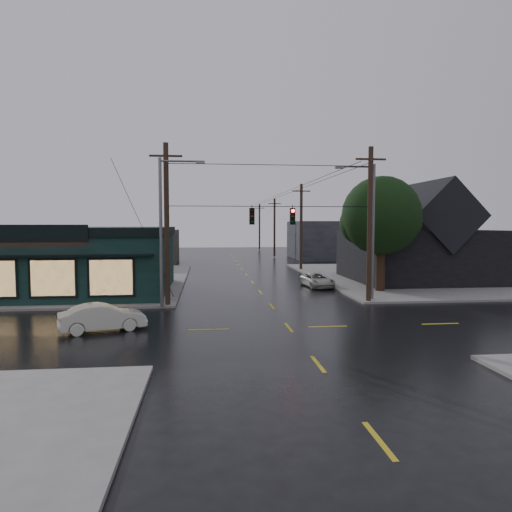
{
  "coord_description": "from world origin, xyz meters",
  "views": [
    {
      "loc": [
        -4.08,
        -22.2,
        5.17
      ],
      "look_at": [
        -0.99,
        6.0,
        3.19
      ],
      "focal_mm": 32.0,
      "sensor_mm": 36.0,
      "label": 1
    }
  ],
  "objects": [
    {
      "name": "sedan_cream",
      "position": [
        -9.09,
        0.27,
        0.67
      ],
      "size": [
        4.29,
        2.68,
        1.33
      ],
      "primitive_type": "imported",
      "rotation": [
        0.0,
        0.0,
        1.91
      ],
      "color": "beige",
      "rests_on": "ground"
    },
    {
      "name": "utility_pole_ne",
      "position": [
        6.5,
        6.5,
        0.0
      ],
      "size": [
        2.0,
        0.32,
        10.15
      ],
      "primitive_type": null,
      "color": "black",
      "rests_on": "ground"
    },
    {
      "name": "streetlight_ne",
      "position": [
        7.0,
        7.2,
        0.0
      ],
      "size": [
        5.4,
        0.3,
        9.15
      ],
      "primitive_type": null,
      "color": "#5D5F61",
      "rests_on": "ground"
    },
    {
      "name": "ground_plane",
      "position": [
        0.0,
        0.0,
        0.0
      ],
      "size": [
        160.0,
        160.0,
        0.0
      ],
      "primitive_type": "plane",
      "color": "black"
    },
    {
      "name": "streetlight_nw",
      "position": [
        -6.8,
        5.8,
        0.0
      ],
      "size": [
        5.4,
        0.3,
        9.15
      ],
      "primitive_type": null,
      "color": "#5D5F61",
      "rests_on": "ground"
    },
    {
      "name": "utility_pole_far_b",
      "position": [
        6.5,
        48.0,
        0.0
      ],
      "size": [
        2.0,
        0.32,
        9.15
      ],
      "primitive_type": null,
      "color": "black",
      "rests_on": "ground"
    },
    {
      "name": "sidewalk_nw",
      "position": [
        -20.0,
        20.0,
        0.07
      ],
      "size": [
        28.0,
        28.0,
        0.15
      ],
      "primitive_type": "cube",
      "color": "slate",
      "rests_on": "ground"
    },
    {
      "name": "pizza_shop",
      "position": [
        -15.0,
        12.94,
        2.56
      ],
      "size": [
        16.3,
        12.34,
        4.9
      ],
      "color": "black",
      "rests_on": "ground"
    },
    {
      "name": "utility_pole_nw",
      "position": [
        -6.5,
        6.5,
        0.0
      ],
      "size": [
        2.0,
        0.32,
        10.15
      ],
      "primitive_type": null,
      "color": "black",
      "rests_on": "ground"
    },
    {
      "name": "suv_silver",
      "position": [
        4.99,
        14.3,
        0.58
      ],
      "size": [
        2.37,
        4.36,
        1.16
      ],
      "primitive_type": "imported",
      "rotation": [
        0.0,
        0.0,
        0.11
      ],
      "color": "#B0ADA2",
      "rests_on": "ground"
    },
    {
      "name": "utility_pole_far_a",
      "position": [
        6.5,
        28.0,
        0.0
      ],
      "size": [
        2.0,
        0.32,
        9.65
      ],
      "primitive_type": null,
      "color": "black",
      "rests_on": "ground"
    },
    {
      "name": "ne_building",
      "position": [
        15.0,
        17.0,
        4.47
      ],
      "size": [
        12.6,
        11.6,
        8.75
      ],
      "color": "black",
      "rests_on": "ground"
    },
    {
      "name": "bg_building_east",
      "position": [
        16.0,
        45.0,
        2.8
      ],
      "size": [
        14.0,
        12.0,
        5.6
      ],
      "primitive_type": "cube",
      "color": "#242429",
      "rests_on": "ground"
    },
    {
      "name": "span_signal_assembly",
      "position": [
        0.1,
        6.5,
        5.7
      ],
      "size": [
        13.0,
        0.48,
        1.23
      ],
      "color": "black",
      "rests_on": "ground"
    },
    {
      "name": "corner_tree",
      "position": [
        9.01,
        10.89,
        5.78
      ],
      "size": [
        5.92,
        5.92,
        8.63
      ],
      "color": "black",
      "rests_on": "ground"
    },
    {
      "name": "bg_building_west",
      "position": [
        -14.0,
        40.0,
        2.2
      ],
      "size": [
        12.0,
        10.0,
        4.4
      ],
      "primitive_type": "cube",
      "color": "#2E2721",
      "rests_on": "ground"
    },
    {
      "name": "sidewalk_ne",
      "position": [
        20.0,
        20.0,
        0.07
      ],
      "size": [
        28.0,
        28.0,
        0.15
      ],
      "primitive_type": "cube",
      "color": "slate",
      "rests_on": "ground"
    },
    {
      "name": "utility_pole_far_c",
      "position": [
        6.5,
        68.0,
        0.0
      ],
      "size": [
        2.0,
        0.32,
        9.15
      ],
      "primitive_type": null,
      "color": "black",
      "rests_on": "ground"
    }
  ]
}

